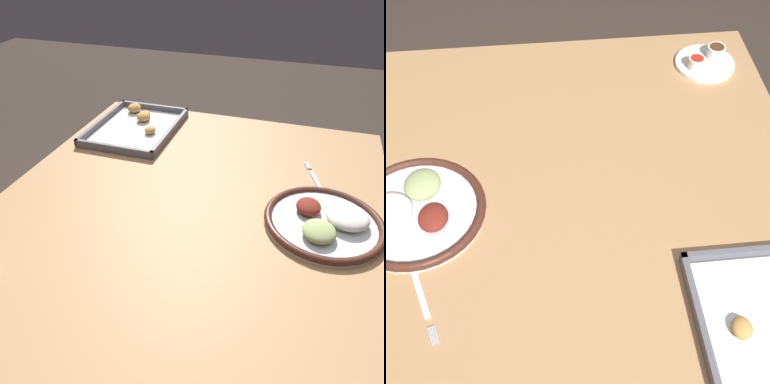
{
  "view_description": "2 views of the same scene",
  "coord_description": "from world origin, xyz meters",
  "views": [
    {
      "loc": [
        -0.77,
        -0.24,
        1.35
      ],
      "look_at": [
        -0.0,
        0.0,
        0.78
      ],
      "focal_mm": 35.0,
      "sensor_mm": 36.0,
      "label": 1
    },
    {
      "loc": [
        0.69,
        -0.07,
        1.65
      ],
      "look_at": [
        -0.0,
        0.0,
        0.78
      ],
      "focal_mm": 50.0,
      "sensor_mm": 36.0,
      "label": 2
    }
  ],
  "objects": [
    {
      "name": "ground_plane",
      "position": [
        0.0,
        0.0,
        0.0
      ],
      "size": [
        8.0,
        8.0,
        0.0
      ],
      "primitive_type": "plane",
      "color": "#382D26"
    },
    {
      "name": "saucer_plate",
      "position": [
        -0.42,
        0.38,
        0.76
      ],
      "size": [
        0.16,
        0.16,
        0.04
      ],
      "color": "white",
      "rests_on": "dining_table"
    },
    {
      "name": "dining_table",
      "position": [
        0.0,
        0.0,
        0.65
      ],
      "size": [
        1.13,
        1.03,
        0.75
      ],
      "color": "#AD7F51",
      "rests_on": "ground_plane"
    },
    {
      "name": "dinner_plate",
      "position": [
        -0.0,
        -0.34,
        0.76
      ],
      "size": [
        0.29,
        0.29,
        0.05
      ],
      "color": "silver",
      "rests_on": "dining_table"
    },
    {
      "name": "fork",
      "position": [
        0.18,
        -0.32,
        0.75
      ],
      "size": [
        0.2,
        0.08,
        0.0
      ],
      "rotation": [
        0.0,
        0.0,
        0.33
      ],
      "color": "silver",
      "rests_on": "dining_table"
    }
  ]
}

